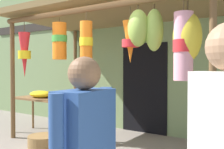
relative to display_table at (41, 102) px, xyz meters
The scene contains 7 objects.
shop_facade 2.77m from the display_table, 40.47° to the left, with size 12.15×0.29×4.28m.
market_stall_canopy 2.53m from the display_table, ahead, with size 4.50×2.40×2.65m.
display_table is the anchor object (origin of this frame).
flower_heap_on_table 0.17m from the display_table, 10.05° to the right, with size 0.57×0.40×0.15m.
folding_chair 2.12m from the display_table, 24.20° to the right, with size 0.47×0.47×0.84m.
wicker_basket_by_table 1.22m from the display_table, 38.01° to the right, with size 0.56×0.56×0.22m, color olive.
wicker_basket_spare 1.26m from the display_table, ahead, with size 0.49×0.49×0.19m, color olive.
Camera 1 is at (2.89, -3.23, 1.47)m, focal length 43.60 mm.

